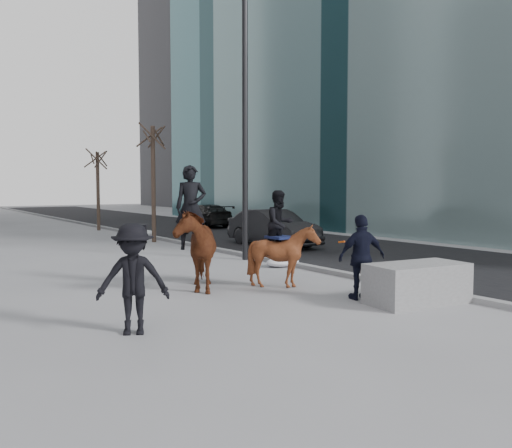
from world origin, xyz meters
TOP-DOWN VIEW (x-y plane):
  - ground at (0.00, 0.00)m, footprint 120.00×120.00m
  - road at (7.00, 10.00)m, footprint 8.00×90.00m
  - curb at (3.00, 10.00)m, footprint 0.25×90.00m
  - planter at (1.94, -1.65)m, footprint 2.12×1.24m
  - car_near at (5.61, 8.32)m, footprint 1.61×4.37m
  - car_far at (8.32, 18.85)m, footprint 2.00×4.53m
  - tree_near at (2.40, 12.40)m, footprint 1.20×1.20m
  - tree_far at (2.40, 19.67)m, footprint 1.20×1.20m
  - mounted_left at (-1.00, 2.24)m, footprint 1.81×2.39m
  - mounted_right at (0.77, 1.25)m, footprint 1.24×1.38m
  - feeder at (1.31, -0.75)m, footprint 1.11×0.99m
  - camera_crew at (-3.57, -0.63)m, footprint 1.31×1.10m
  - lamppost at (2.60, 5.63)m, footprint 0.25×0.82m
  - snow_piles at (2.70, 11.23)m, footprint 1.38×11.63m

SIDE VIEW (x-z plane):
  - ground at x=0.00m, z-range 0.00..0.00m
  - road at x=7.00m, z-range 0.00..0.01m
  - curb at x=3.00m, z-range 0.00..0.12m
  - snow_piles at x=2.70m, z-range -0.01..0.34m
  - planter at x=1.94m, z-range 0.00..0.80m
  - car_far at x=8.32m, z-range 0.00..1.29m
  - car_near at x=5.61m, z-range 0.00..1.43m
  - feeder at x=1.31m, z-range 0.00..1.76m
  - camera_crew at x=-3.57m, z-range 0.01..1.76m
  - mounted_right at x=0.77m, z-range -0.22..2.02m
  - mounted_left at x=-1.00m, z-range -0.36..2.45m
  - tree_far at x=2.40m, z-range 0.00..4.58m
  - tree_near at x=2.40m, z-range 0.00..5.36m
  - lamppost at x=2.60m, z-range 0.45..9.54m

